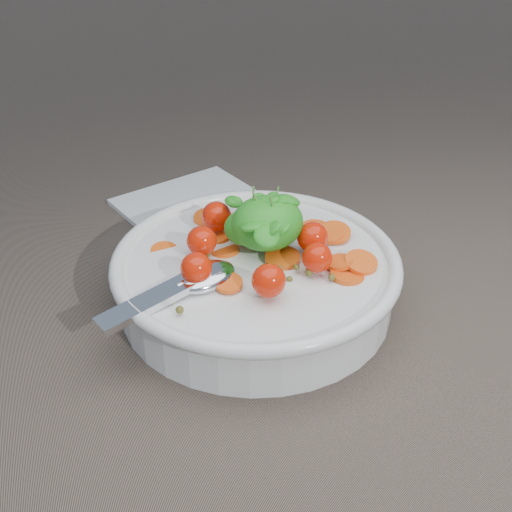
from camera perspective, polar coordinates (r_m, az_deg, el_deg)
name	(u,v)px	position (r m, az deg, el deg)	size (l,w,h in m)	color
ground	(232,308)	(0.65, -2.17, -4.66)	(6.00, 6.00, 0.00)	#6F5E4F
bowl	(256,275)	(0.63, -0.01, -1.73)	(0.31, 0.28, 0.12)	white
napkin	(194,205)	(0.83, -5.53, 4.54)	(0.17, 0.15, 0.01)	silver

